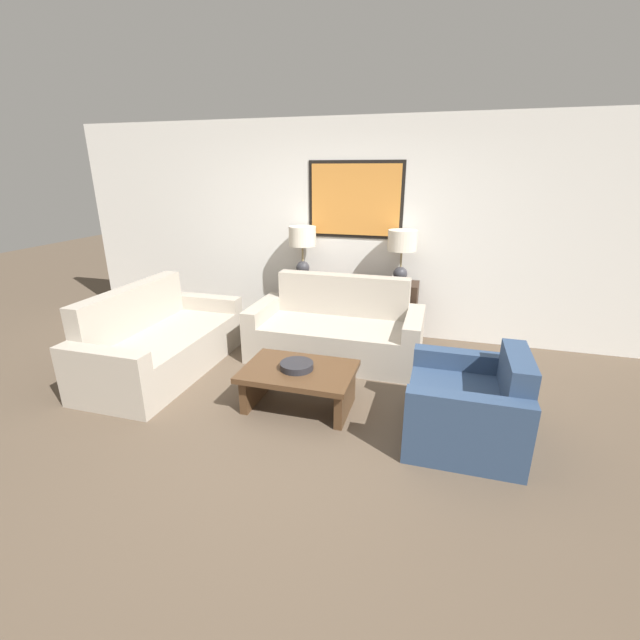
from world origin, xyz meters
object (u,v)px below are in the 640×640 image
at_px(coffee_table, 299,380).
at_px(decorative_bowl, 297,366).
at_px(console_table, 349,308).
at_px(table_lamp_right, 402,246).
at_px(couch_by_side, 161,344).
at_px(couch_by_back_wall, 336,332).
at_px(table_lamp_left, 302,242).
at_px(armchair_near_back_wall, 468,408).

xyz_separation_m(coffee_table, decorative_bowl, (-0.02, -0.01, 0.14)).
height_order(console_table, table_lamp_right, table_lamp_right).
relative_size(console_table, couch_by_side, 0.88).
bearing_deg(console_table, coffee_table, -91.37).
relative_size(couch_by_side, coffee_table, 1.94).
relative_size(couch_by_back_wall, couch_by_side, 1.00).
bearing_deg(table_lamp_right, decorative_bowl, -109.88).
relative_size(couch_by_side, decorative_bowl, 6.46).
distance_m(console_table, table_lamp_left, 1.03).
distance_m(coffee_table, decorative_bowl, 0.14).
bearing_deg(decorative_bowl, console_table, 88.16).
relative_size(couch_by_side, armchair_near_back_wall, 2.05).
bearing_deg(couch_by_side, table_lamp_right, 33.16).
bearing_deg(table_lamp_right, couch_by_side, -146.84).
height_order(couch_by_back_wall, decorative_bowl, couch_by_back_wall).
relative_size(table_lamp_left, coffee_table, 0.64).
bearing_deg(table_lamp_left, decorative_bowl, -73.44).
xyz_separation_m(table_lamp_right, couch_by_side, (-2.34, -1.53, -0.90)).
bearing_deg(armchair_near_back_wall, coffee_table, 176.53).
distance_m(couch_by_back_wall, decorative_bowl, 1.21).
bearing_deg(coffee_table, console_table, 88.63).
bearing_deg(coffee_table, couch_by_back_wall, 87.87).
relative_size(table_lamp_right, coffee_table, 0.64).
height_order(table_lamp_left, table_lamp_right, same).
relative_size(console_table, table_lamp_right, 2.68).
bearing_deg(couch_by_side, console_table, 41.61).
bearing_deg(couch_by_back_wall, armchair_near_back_wall, -42.72).
bearing_deg(decorative_bowl, couch_by_side, 168.18).
bearing_deg(console_table, decorative_bowl, -91.84).
distance_m(console_table, couch_by_side, 2.31).
xyz_separation_m(couch_by_side, decorative_bowl, (1.66, -0.35, 0.12)).
bearing_deg(couch_by_back_wall, table_lamp_right, 47.40).
bearing_deg(table_lamp_right, coffee_table, -109.51).
distance_m(table_lamp_right, armchair_near_back_wall, 2.30).
bearing_deg(armchair_near_back_wall, console_table, 125.42).
xyz_separation_m(console_table, couch_by_back_wall, (0.00, -0.67, -0.08)).
height_order(table_lamp_left, decorative_bowl, table_lamp_left).
xyz_separation_m(table_lamp_left, couch_by_back_wall, (0.62, -0.67, -0.90)).
xyz_separation_m(console_table, table_lamp_left, (-0.62, 0.00, 0.82)).
xyz_separation_m(table_lamp_left, armchair_near_back_wall, (2.01, -1.96, -0.92)).
xyz_separation_m(table_lamp_right, couch_by_back_wall, (-0.62, -0.67, -0.90)).
bearing_deg(console_table, couch_by_back_wall, -90.00).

